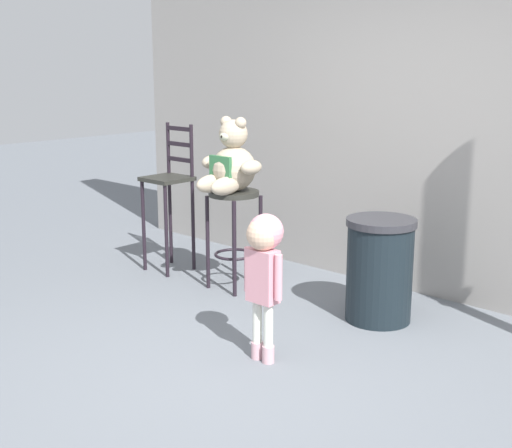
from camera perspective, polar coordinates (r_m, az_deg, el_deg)
ground_plane at (r=4.16m, az=-1.35°, el=-12.63°), size 24.00×24.00×0.00m
building_wall at (r=5.57m, az=15.15°, el=12.65°), size 6.53×0.30×3.60m
bar_stool_with_teddy at (r=5.57m, az=-1.82°, el=0.42°), size 0.40×0.40×0.81m
teddy_bear at (r=5.47m, az=-2.07°, el=4.93°), size 0.55×0.50×0.59m
child_walking at (r=4.17m, az=0.65°, el=-2.62°), size 0.29×0.23×0.93m
trash_bin at (r=4.99m, az=10.12°, el=-3.70°), size 0.49×0.49×0.74m
bar_chair_empty at (r=6.10m, az=-7.10°, el=2.85°), size 0.36×0.36×1.29m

